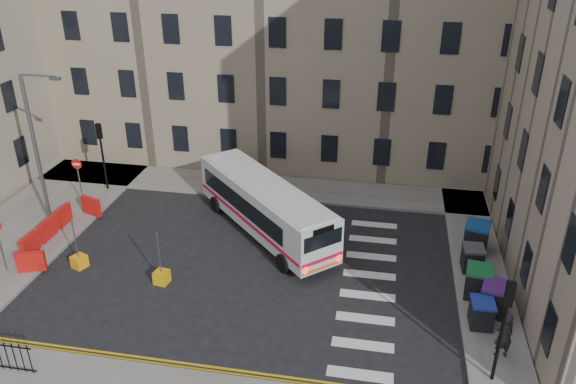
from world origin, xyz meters
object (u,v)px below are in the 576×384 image
(wheelie_bin_a, at_px, (481,313))
(wheelie_bin_e, at_px, (476,237))
(bus, at_px, (264,205))
(bollard_yellow, at_px, (79,261))
(streetlamp, at_px, (36,150))
(wheelie_bin_d, at_px, (472,258))
(wheelie_bin_b, at_px, (494,298))
(pedestrian, at_px, (504,335))
(bollard_chevron, at_px, (162,277))
(wheelie_bin_c, at_px, (478,282))

(wheelie_bin_a, bearing_deg, wheelie_bin_e, 84.79)
(bus, relative_size, bollard_yellow, 15.00)
(streetlamp, distance_m, wheelie_bin_d, 21.90)
(wheelie_bin_a, bearing_deg, bollard_yellow, 175.53)
(wheelie_bin_b, xyz_separation_m, bollard_yellow, (-18.57, 0.15, -0.52))
(wheelie_bin_a, height_order, wheelie_bin_b, wheelie_bin_b)
(wheelie_bin_b, xyz_separation_m, wheelie_bin_e, (-0.16, 4.88, 0.05))
(streetlamp, xyz_separation_m, pedestrian, (22.06, -6.22, -3.23))
(bus, height_order, bollard_chevron, bus)
(wheelie_bin_c, relative_size, wheelie_bin_d, 1.15)
(bus, bearing_deg, streetlamp, 143.70)
(streetlamp, distance_m, bus, 11.81)
(wheelie_bin_a, height_order, wheelie_bin_d, wheelie_bin_d)
(bus, xyz_separation_m, wheelie_bin_d, (10.19, -1.84, -0.86))
(wheelie_bin_a, distance_m, wheelie_bin_d, 4.05)
(streetlamp, bearing_deg, bus, 6.79)
(wheelie_bin_d, distance_m, pedestrian, 5.77)
(wheelie_bin_c, bearing_deg, pedestrian, -74.34)
(bus, relative_size, wheelie_bin_c, 6.61)
(wheelie_bin_b, height_order, pedestrian, pedestrian)
(bollard_chevron, bearing_deg, bollard_yellow, 173.38)
(wheelie_bin_d, bearing_deg, wheelie_bin_a, -93.59)
(streetlamp, height_order, wheelie_bin_b, streetlamp)
(wheelie_bin_b, bearing_deg, wheelie_bin_c, 130.72)
(wheelie_bin_b, height_order, wheelie_bin_e, wheelie_bin_e)
(streetlamp, relative_size, bus, 0.90)
(wheelie_bin_b, xyz_separation_m, bollard_chevron, (-14.28, -0.35, -0.52))
(wheelie_bin_e, xyz_separation_m, bollard_yellow, (-18.41, -4.73, -0.57))
(bollard_yellow, bearing_deg, wheelie_bin_e, 14.41)
(streetlamp, height_order, bollard_yellow, streetlamp)
(bollard_yellow, bearing_deg, wheelie_bin_a, -3.55)
(wheelie_bin_b, xyz_separation_m, wheelie_bin_d, (-0.53, 3.07, -0.07))
(streetlamp, bearing_deg, wheelie_bin_d, -1.28)
(wheelie_bin_b, height_order, wheelie_bin_d, wheelie_bin_b)
(bus, height_order, pedestrian, bus)
(wheelie_bin_c, xyz_separation_m, wheelie_bin_e, (0.36, 3.82, 0.04))
(wheelie_bin_b, bearing_deg, wheelie_bin_a, -107.30)
(wheelie_bin_d, bearing_deg, pedestrian, -87.95)
(wheelie_bin_a, bearing_deg, wheelie_bin_c, 86.84)
(wheelie_bin_e, distance_m, pedestrian, 7.54)
(wheelie_bin_d, relative_size, bollard_chevron, 1.97)
(wheelie_bin_b, relative_size, pedestrian, 0.75)
(streetlamp, height_order, wheelie_bin_d, streetlamp)
(pedestrian, bearing_deg, wheelie_bin_b, -108.17)
(wheelie_bin_b, distance_m, wheelie_bin_c, 1.18)
(wheelie_bin_e, distance_m, bollard_yellow, 19.01)
(wheelie_bin_d, xyz_separation_m, wheelie_bin_e, (0.36, 1.80, 0.13))
(streetlamp, distance_m, bollard_yellow, 6.37)
(streetlamp, relative_size, pedestrian, 4.27)
(streetlamp, relative_size, bollard_chevron, 13.57)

